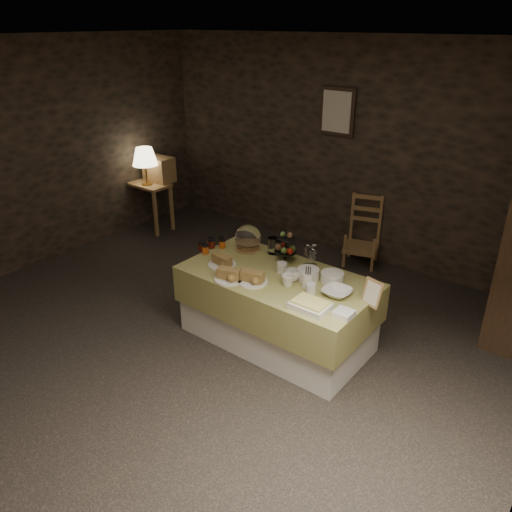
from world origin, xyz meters
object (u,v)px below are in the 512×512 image
Objects in this scene: console_table at (149,192)px; wine_rack at (159,169)px; table_lamp at (145,157)px; chair at (365,234)px; fruit_stand at (286,248)px; buffet_table at (277,304)px.

wine_rack reaches higher than console_table.
table_lamp is (0.05, -0.05, 0.52)m from console_table.
chair is at bearing 13.50° from wine_rack.
chair is at bearing 90.41° from fruit_stand.
wine_rack is (-3.00, 1.32, 0.45)m from buffet_table.
fruit_stand is at bearing -19.42° from wine_rack.
wine_rack is at bearing 74.48° from console_table.
console_table is 3.05m from fruit_stand.
fruit_stand reaches higher than chair.
console_table is (-3.05, 1.14, 0.15)m from buffet_table.
table_lamp is 3.08m from chair.
wine_rack is at bearing 90.00° from table_lamp.
console_table is at bearing 159.55° from buffet_table.
console_table is 1.60× the size of wine_rack.
wine_rack is (0.00, 0.23, -0.22)m from table_lamp.
table_lamp reaches higher than fruit_stand.
chair is (2.86, 0.92, -0.68)m from table_lamp.
wine_rack is at bearing 176.76° from chair.
console_table is 0.52m from table_lamp.
wine_rack reaches higher than buffet_table.
table_lamp reaches higher than buffet_table.
fruit_stand is (2.92, -0.83, 0.26)m from console_table.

